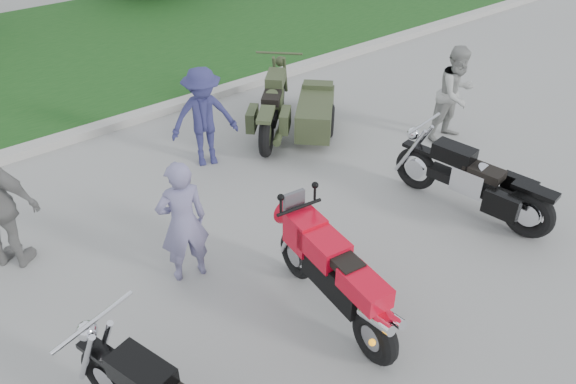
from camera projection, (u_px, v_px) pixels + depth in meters
ground at (353, 303)px, 6.73m from camera, size 80.00×80.00×0.00m
curb at (134, 118)px, 10.59m from camera, size 60.00×0.30×0.15m
grass_strip at (58, 55)px, 13.29m from camera, size 60.00×8.00×0.14m
sportbike_red at (336, 276)px, 6.24m from camera, size 0.51×2.19×1.04m
cruiser_right at (477, 185)px, 7.97m from camera, size 0.68×2.46×0.95m
cruiser_sidecar at (298, 112)px, 9.95m from camera, size 2.13×2.26×0.97m
person_stripe at (183, 222)px, 6.68m from camera, size 0.68×0.51×1.66m
person_grey at (456, 94)px, 9.64m from camera, size 0.85×0.68×1.69m
person_denim at (204, 118)px, 8.92m from camera, size 1.23×0.95×1.67m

